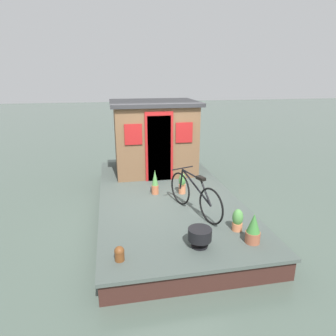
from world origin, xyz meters
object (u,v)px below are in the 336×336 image
at_px(potted_plant_succulent, 155,183).
at_px(charcoal_grill, 200,235).
at_px(mooring_bollard, 119,253).
at_px(potted_plant_lavender, 238,220).
at_px(houseboat_cabin, 154,137).
at_px(potted_plant_rosemary, 182,184).
at_px(bicycle, 195,195).
at_px(potted_plant_geranium, 253,229).

height_order(potted_plant_succulent, charcoal_grill, potted_plant_succulent).
bearing_deg(mooring_bollard, potted_plant_lavender, -75.87).
bearing_deg(potted_plant_lavender, potted_plant_succulent, 30.91).
height_order(houseboat_cabin, potted_plant_rosemary, houseboat_cabin).
bearing_deg(bicycle, houseboat_cabin, 7.10).
bearing_deg(potted_plant_geranium, potted_plant_rosemary, 15.38).
bearing_deg(potted_plant_succulent, mooring_bollard, 159.86).
distance_m(houseboat_cabin, bicycle, 3.02).
relative_size(potted_plant_geranium, charcoal_grill, 1.35).
height_order(potted_plant_lavender, charcoal_grill, potted_plant_lavender).
xyz_separation_m(charcoal_grill, mooring_bollard, (-0.14, 1.29, -0.09)).
xyz_separation_m(potted_plant_rosemary, potted_plant_lavender, (-1.89, -0.56, -0.04)).
xyz_separation_m(potted_plant_succulent, potted_plant_geranium, (-2.42, -1.27, -0.03)).
height_order(potted_plant_lavender, mooring_bollard, potted_plant_lavender).
distance_m(bicycle, mooring_bollard, 2.08).
bearing_deg(houseboat_cabin, potted_plant_succulent, 171.79).
distance_m(bicycle, potted_plant_succulent, 1.32).
distance_m(potted_plant_rosemary, charcoal_grill, 2.31).
bearing_deg(potted_plant_lavender, charcoal_grill, 115.73).
height_order(potted_plant_rosemary, potted_plant_lavender, potted_plant_rosemary).
xyz_separation_m(houseboat_cabin, potted_plant_succulent, (-1.78, 0.26, -0.72)).
xyz_separation_m(potted_plant_geranium, charcoal_grill, (0.04, 0.90, -0.03)).
distance_m(houseboat_cabin, potted_plant_rosemary, 2.05).
distance_m(potted_plant_succulent, charcoal_grill, 2.41).
distance_m(houseboat_cabin, potted_plant_geranium, 4.38).
bearing_deg(mooring_bollard, potted_plant_geranium, -87.54).
height_order(houseboat_cabin, mooring_bollard, houseboat_cabin).
bearing_deg(mooring_bollard, bicycle, -48.59).
height_order(houseboat_cabin, potted_plant_geranium, houseboat_cabin).
xyz_separation_m(bicycle, mooring_bollard, (-1.36, 1.54, -0.27)).
relative_size(potted_plant_rosemary, charcoal_grill, 1.27).
relative_size(bicycle, potted_plant_lavender, 4.07).
distance_m(bicycle, charcoal_grill, 1.26).
distance_m(potted_plant_lavender, potted_plant_geranium, 0.45).
bearing_deg(houseboat_cabin, mooring_bollard, 164.65).
relative_size(potted_plant_lavender, charcoal_grill, 1.05).
distance_m(houseboat_cabin, potted_plant_succulent, 1.94).
height_order(potted_plant_geranium, mooring_bollard, potted_plant_geranium).
relative_size(potted_plant_rosemary, mooring_bollard, 2.10).
bearing_deg(potted_plant_lavender, potted_plant_rosemary, 16.45).
bearing_deg(bicycle, mooring_bollard, 131.41).
bearing_deg(potted_plant_geranium, charcoal_grill, 87.32).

